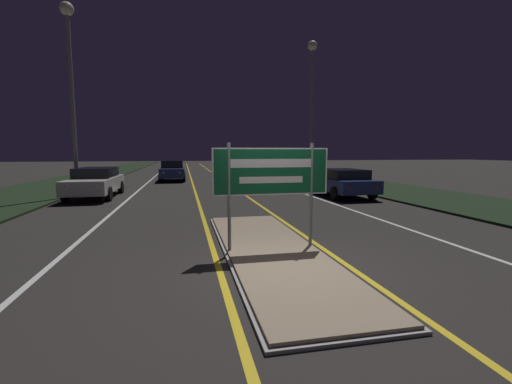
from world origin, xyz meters
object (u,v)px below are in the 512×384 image
at_px(streetlight_right_near, 312,88).
at_px(highway_sign, 271,175).
at_px(streetlight_left_near, 70,66).
at_px(warning_sign, 304,160).
at_px(car_approaching_0, 96,182).
at_px(car_receding_2, 223,164).
at_px(car_approaching_1, 172,170).
at_px(car_receding_0, 341,182).
at_px(car_receding_1, 237,168).

bearing_deg(streetlight_right_near, highway_sign, -113.97).
bearing_deg(streetlight_left_near, warning_sign, 36.14).
xyz_separation_m(streetlight_left_near, car_approaching_0, (0.77, 0.10, -5.13)).
xyz_separation_m(car_receding_2, car_approaching_1, (-5.37, -14.85, 0.07)).
height_order(car_receding_0, car_receding_2, car_receding_2).
bearing_deg(car_receding_2, streetlight_right_near, -80.76).
height_order(highway_sign, car_receding_0, highway_sign).
bearing_deg(car_approaching_0, car_receding_2, 70.05).
relative_size(streetlight_left_near, car_receding_2, 1.92).
bearing_deg(car_receding_1, car_receding_0, -76.45).
xyz_separation_m(highway_sign, car_receding_2, (2.82, 33.97, -0.91)).
xyz_separation_m(highway_sign, warning_sign, (8.38, 21.12, -0.21)).
height_order(highway_sign, car_receding_2, highway_sign).
distance_m(car_receding_2, car_approaching_0, 25.16).
xyz_separation_m(streetlight_right_near, car_approaching_1, (-8.66, 5.38, -5.27)).
relative_size(car_approaching_1, warning_sign, 1.87).
height_order(car_receding_1, car_receding_2, car_receding_1).
relative_size(car_receding_0, car_approaching_0, 0.89).
distance_m(car_receding_2, warning_sign, 14.02).
relative_size(streetlight_right_near, car_approaching_0, 1.82).
bearing_deg(car_receding_1, car_approaching_0, -128.15).
bearing_deg(car_approaching_0, car_approaching_1, 69.90).
bearing_deg(car_receding_0, streetlight_right_near, 84.45).
bearing_deg(car_receding_2, car_receding_0, -83.89).
distance_m(car_receding_1, car_approaching_0, 13.43).
relative_size(highway_sign, streetlight_left_near, 0.28).
bearing_deg(car_approaching_0, car_receding_0, -10.43).
height_order(car_receding_1, car_approaching_0, car_receding_1).
distance_m(streetlight_left_near, car_approaching_1, 11.00).
relative_size(highway_sign, car_approaching_1, 0.58).
relative_size(car_receding_0, warning_sign, 1.96).
bearing_deg(highway_sign, car_approaching_0, 119.19).
height_order(car_approaching_1, warning_sign, warning_sign).
relative_size(streetlight_left_near, streetlight_right_near, 0.97).
relative_size(car_receding_2, warning_sign, 2.02).
bearing_deg(car_receding_1, warning_sign, 2.29).
height_order(streetlight_left_near, warning_sign, streetlight_left_near).
bearing_deg(streetlight_right_near, car_receding_2, 99.24).
distance_m(car_receding_0, car_approaching_1, 13.58).
height_order(highway_sign, streetlight_right_near, streetlight_right_near).
bearing_deg(car_approaching_1, highway_sign, -82.41).
xyz_separation_m(streetlight_left_near, car_receding_1, (9.07, 10.66, -5.08)).
bearing_deg(streetlight_right_near, car_receding_1, 116.65).
xyz_separation_m(car_approaching_1, warning_sign, (10.92, 2.00, 0.64)).
relative_size(streetlight_right_near, car_receding_0, 2.05).
distance_m(highway_sign, car_approaching_0, 11.86).
distance_m(highway_sign, car_receding_2, 34.10).
relative_size(car_receding_2, car_approaching_0, 0.92).
height_order(streetlight_left_near, car_approaching_1, streetlight_left_near).
bearing_deg(car_receding_0, car_receding_2, 96.11).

